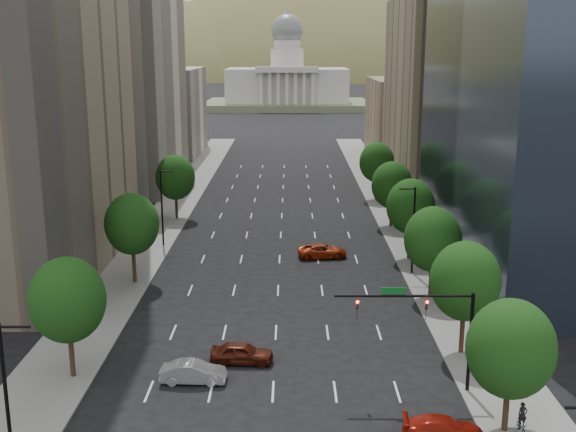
{
  "coord_description": "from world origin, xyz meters",
  "views": [
    {
      "loc": [
        1.14,
        -12.82,
        22.54
      ],
      "look_at": [
        0.95,
        46.95,
        8.0
      ],
      "focal_mm": 43.72,
      "sensor_mm": 36.0,
      "label": 1
    }
  ],
  "objects_px": {
    "traffic_signal": "(434,320)",
    "cyclist": "(522,423)",
    "car_red_near": "(443,429)",
    "capitol": "(287,85)",
    "car_maroon": "(242,353)",
    "car_silver": "(193,372)",
    "car_red_far": "(322,251)"
  },
  "relations": [
    {
      "from": "capitol",
      "to": "car_red_far",
      "type": "relative_size",
      "value": 11.2
    },
    {
      "from": "car_silver",
      "to": "car_red_far",
      "type": "distance_m",
      "value": 31.04
    },
    {
      "from": "traffic_signal",
      "to": "cyclist",
      "type": "distance_m",
      "value": 8.19
    },
    {
      "from": "capitol",
      "to": "car_maroon",
      "type": "relative_size",
      "value": 13.06
    },
    {
      "from": "traffic_signal",
      "to": "car_silver",
      "type": "height_order",
      "value": "traffic_signal"
    },
    {
      "from": "car_red_far",
      "to": "capitol",
      "type": "bearing_deg",
      "value": -5.81
    },
    {
      "from": "capitol",
      "to": "cyclist",
      "type": "distance_m",
      "value": 225.76
    },
    {
      "from": "car_silver",
      "to": "traffic_signal",
      "type": "bearing_deg",
      "value": -93.14
    },
    {
      "from": "cyclist",
      "to": "car_red_far",
      "type": "bearing_deg",
      "value": 105.04
    },
    {
      "from": "traffic_signal",
      "to": "car_red_far",
      "type": "distance_m",
      "value": 31.53
    },
    {
      "from": "traffic_signal",
      "to": "car_maroon",
      "type": "height_order",
      "value": "traffic_signal"
    },
    {
      "from": "car_red_near",
      "to": "car_red_far",
      "type": "bearing_deg",
      "value": 13.59
    },
    {
      "from": "car_maroon",
      "to": "capitol",
      "type": "bearing_deg",
      "value": 2.22
    },
    {
      "from": "car_red_far",
      "to": "cyclist",
      "type": "xyz_separation_m",
      "value": [
        10.2,
        -36.09,
        0.08
      ]
    },
    {
      "from": "traffic_signal",
      "to": "car_red_near",
      "type": "height_order",
      "value": "traffic_signal"
    },
    {
      "from": "car_red_near",
      "to": "car_silver",
      "type": "bearing_deg",
      "value": 70.44
    },
    {
      "from": "capitol",
      "to": "car_silver",
      "type": "bearing_deg",
      "value": -91.44
    },
    {
      "from": "capitol",
      "to": "car_maroon",
      "type": "height_order",
      "value": "capitol"
    },
    {
      "from": "car_red_near",
      "to": "cyclist",
      "type": "bearing_deg",
      "value": -80.12
    },
    {
      "from": "car_red_near",
      "to": "cyclist",
      "type": "distance_m",
      "value": 4.73
    },
    {
      "from": "car_silver",
      "to": "car_red_far",
      "type": "height_order",
      "value": "car_silver"
    },
    {
      "from": "capitol",
      "to": "car_maroon",
      "type": "xyz_separation_m",
      "value": [
        -2.37,
        -215.31,
        -7.79
      ]
    },
    {
      "from": "traffic_signal",
      "to": "car_red_near",
      "type": "bearing_deg",
      "value": -93.72
    },
    {
      "from": "car_silver",
      "to": "cyclist",
      "type": "xyz_separation_m",
      "value": [
        20.36,
        -6.76,
        0.08
      ]
    },
    {
      "from": "car_maroon",
      "to": "car_silver",
      "type": "distance_m",
      "value": 4.37
    },
    {
      "from": "car_maroon",
      "to": "car_red_far",
      "type": "height_order",
      "value": "car_maroon"
    },
    {
      "from": "car_red_near",
      "to": "traffic_signal",
      "type": "bearing_deg",
      "value": 1.32
    },
    {
      "from": "car_red_near",
      "to": "car_red_far",
      "type": "height_order",
      "value": "car_red_far"
    },
    {
      "from": "capitol",
      "to": "cyclist",
      "type": "xyz_separation_m",
      "value": [
        14.87,
        -225.13,
        -7.75
      ]
    },
    {
      "from": "car_silver",
      "to": "car_red_near",
      "type": "bearing_deg",
      "value": -112.96
    },
    {
      "from": "traffic_signal",
      "to": "car_red_far",
      "type": "xyz_separation_m",
      "value": [
        -5.86,
        30.67,
        -4.43
      ]
    },
    {
      "from": "traffic_signal",
      "to": "cyclist",
      "type": "height_order",
      "value": "traffic_signal"
    }
  ]
}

